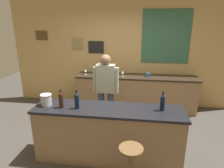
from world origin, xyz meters
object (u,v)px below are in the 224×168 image
at_px(bar_stool, 131,162).
at_px(coffee_mug, 148,75).
at_px(wine_glass_b, 123,72).
at_px(wine_bottle_a, 61,99).
at_px(bartender, 106,88).
at_px(wine_bottle_b, 77,100).
at_px(wine_glass_a, 85,71).
at_px(wine_bottle_c, 162,102).
at_px(ice_bucket, 46,99).

distance_m(bar_stool, coffee_mug, 2.73).
relative_size(bar_stool, wine_glass_b, 4.39).
xyz_separation_m(wine_bottle_a, coffee_mug, (1.42, 2.10, -0.11)).
bearing_deg(bartender, wine_bottle_b, -106.89).
bearing_deg(bartender, coffee_mug, 52.31).
relative_size(wine_bottle_a, wine_glass_b, 1.97).
relative_size(wine_bottle_a, wine_glass_a, 1.97).
bearing_deg(wine_glass_b, coffee_mug, 6.20).
bearing_deg(wine_bottle_b, wine_bottle_a, -178.70).
xyz_separation_m(wine_bottle_b, wine_glass_b, (0.54, 2.03, -0.05)).
height_order(wine_bottle_c, coffee_mug, wine_bottle_c).
bearing_deg(wine_bottle_c, wine_glass_a, 131.55).
bearing_deg(wine_glass_a, wine_glass_b, -2.45).
height_order(wine_bottle_a, wine_glass_a, wine_bottle_a).
distance_m(bar_stool, wine_glass_b, 2.68).
height_order(wine_bottle_a, wine_bottle_c, same).
bearing_deg(ice_bucket, wine_glass_a, 86.99).
height_order(ice_bucket, wine_glass_b, ice_bucket).
bearing_deg(bar_stool, coffee_mug, 83.92).
height_order(wine_bottle_c, wine_glass_a, wine_bottle_c).
distance_m(bartender, wine_glass_b, 1.09).
bearing_deg(wine_glass_a, wine_bottle_c, -48.45).
height_order(bartender, wine_glass_b, bartender).
relative_size(bartender, wine_bottle_a, 5.29).
xyz_separation_m(bartender, wine_bottle_c, (1.02, -0.86, 0.12)).
xyz_separation_m(wine_bottle_c, coffee_mug, (-0.15, 1.99, -0.11)).
bearing_deg(wine_glass_a, wine_bottle_a, -85.36).
height_order(wine_glass_b, coffee_mug, wine_glass_b).
xyz_separation_m(wine_bottle_a, wine_bottle_c, (1.57, 0.11, 0.00)).
bearing_deg(wine_bottle_c, coffee_mug, 94.33).
xyz_separation_m(wine_bottle_c, wine_glass_a, (-1.74, 1.96, -0.05)).
relative_size(wine_bottle_b, wine_glass_a, 1.97).
bearing_deg(wine_bottle_a, wine_bottle_b, 1.30).
bearing_deg(bartender, wine_glass_a, 123.14).
distance_m(wine_bottle_b, ice_bucket, 0.53).
relative_size(wine_bottle_b, wine_glass_b, 1.97).
distance_m(wine_glass_a, coffee_mug, 1.59).
height_order(bartender, wine_bottle_a, bartender).
bearing_deg(wine_bottle_a, bartender, 60.52).
relative_size(ice_bucket, coffee_mug, 1.50).
xyz_separation_m(wine_bottle_a, wine_bottle_b, (0.26, 0.01, 0.00)).
xyz_separation_m(bartender, wine_bottle_a, (-0.55, -0.97, 0.12)).
xyz_separation_m(wine_bottle_b, wine_glass_a, (-0.42, 2.07, -0.05)).
relative_size(wine_bottle_b, ice_bucket, 1.63).
distance_m(bar_stool, wine_bottle_c, 1.00).
xyz_separation_m(bar_stool, wine_bottle_a, (-1.14, 0.57, 0.60)).
bearing_deg(wine_bottle_b, ice_bucket, 174.73).
bearing_deg(ice_bucket, coffee_mug, 50.35).
bearing_deg(wine_bottle_b, coffee_mug, 60.93).
relative_size(wine_bottle_a, wine_bottle_c, 1.00).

